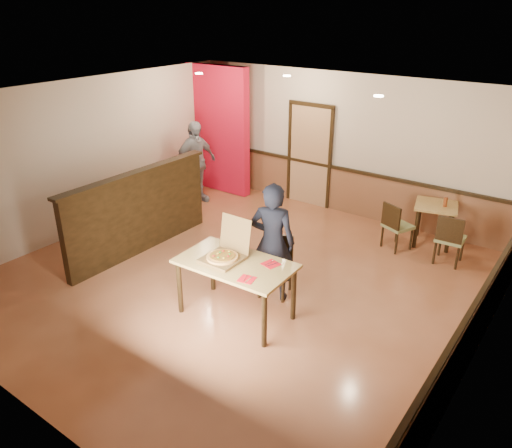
{
  "coord_description": "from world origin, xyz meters",
  "views": [
    {
      "loc": [
        4.24,
        -5.37,
        4.02
      ],
      "look_at": [
        0.33,
        0.0,
        1.04
      ],
      "focal_mm": 35.0,
      "sensor_mm": 36.0,
      "label": 1
    }
  ],
  "objects_px": {
    "side_table": "(435,214)",
    "diner_chair": "(276,263)",
    "side_chair_left": "(396,224)",
    "passerby": "(195,162)",
    "pizza_box": "(225,254)",
    "main_table": "(236,270)",
    "side_chair_right": "(450,238)",
    "diner": "(272,242)",
    "condiment": "(445,202)"
  },
  "relations": [
    {
      "from": "side_chair_left",
      "to": "pizza_box",
      "type": "distance_m",
      "value": 3.48
    },
    {
      "from": "main_table",
      "to": "diner",
      "type": "xyz_separation_m",
      "value": [
        0.12,
        0.69,
        0.17
      ]
    },
    {
      "from": "diner_chair",
      "to": "side_chair_left",
      "type": "xyz_separation_m",
      "value": [
        0.88,
        2.41,
        -0.02
      ]
    },
    {
      "from": "diner",
      "to": "side_table",
      "type": "bearing_deg",
      "value": -134.14
    },
    {
      "from": "side_table",
      "to": "diner_chair",
      "type": "bearing_deg",
      "value": -114.17
    },
    {
      "from": "diner_chair",
      "to": "pizza_box",
      "type": "bearing_deg",
      "value": -124.4
    },
    {
      "from": "main_table",
      "to": "side_table",
      "type": "height_order",
      "value": "main_table"
    },
    {
      "from": "condiment",
      "to": "diner",
      "type": "bearing_deg",
      "value": -115.07
    },
    {
      "from": "diner_chair",
      "to": "passerby",
      "type": "xyz_separation_m",
      "value": [
        -3.48,
        2.07,
        0.4
      ]
    },
    {
      "from": "diner",
      "to": "pizza_box",
      "type": "bearing_deg",
      "value": 45.44
    },
    {
      "from": "side_chair_right",
      "to": "passerby",
      "type": "distance_m",
      "value": 5.31
    },
    {
      "from": "side_table",
      "to": "diner",
      "type": "distance_m",
      "value": 3.44
    },
    {
      "from": "condiment",
      "to": "main_table",
      "type": "bearing_deg",
      "value": -112.54
    },
    {
      "from": "passerby",
      "to": "side_table",
      "type": "bearing_deg",
      "value": -68.47
    },
    {
      "from": "pizza_box",
      "to": "side_chair_right",
      "type": "bearing_deg",
      "value": 56.97
    },
    {
      "from": "main_table",
      "to": "diner_chair",
      "type": "distance_m",
      "value": 0.88
    },
    {
      "from": "diner_chair",
      "to": "side_chair_right",
      "type": "relative_size",
      "value": 1.02
    },
    {
      "from": "side_chair_right",
      "to": "condiment",
      "type": "relative_size",
      "value": 5.24
    },
    {
      "from": "main_table",
      "to": "pizza_box",
      "type": "distance_m",
      "value": 0.25
    },
    {
      "from": "side_table",
      "to": "passerby",
      "type": "xyz_separation_m",
      "value": [
        -4.83,
        -0.94,
        0.3
      ]
    },
    {
      "from": "main_table",
      "to": "side_table",
      "type": "distance_m",
      "value": 4.12
    },
    {
      "from": "side_chair_right",
      "to": "side_table",
      "type": "bearing_deg",
      "value": -57.21
    },
    {
      "from": "diner_chair",
      "to": "side_table",
      "type": "bearing_deg",
      "value": 49.76
    },
    {
      "from": "side_chair_right",
      "to": "side_chair_left",
      "type": "bearing_deg",
      "value": -4.07
    },
    {
      "from": "side_table",
      "to": "pizza_box",
      "type": "distance_m",
      "value": 4.2
    },
    {
      "from": "main_table",
      "to": "diner",
      "type": "distance_m",
      "value": 0.72
    },
    {
      "from": "side_chair_right",
      "to": "passerby",
      "type": "relative_size",
      "value": 0.5
    },
    {
      "from": "diner",
      "to": "passerby",
      "type": "bearing_deg",
      "value": -53.61
    },
    {
      "from": "side_chair_left",
      "to": "diner",
      "type": "height_order",
      "value": "diner"
    },
    {
      "from": "diner",
      "to": "diner_chair",
      "type": "bearing_deg",
      "value": -102.74
    },
    {
      "from": "main_table",
      "to": "passerby",
      "type": "bearing_deg",
      "value": 136.95
    },
    {
      "from": "side_chair_left",
      "to": "side_table",
      "type": "relative_size",
      "value": 1.0
    },
    {
      "from": "side_chair_right",
      "to": "condiment",
      "type": "distance_m",
      "value": 0.77
    },
    {
      "from": "diner",
      "to": "pizza_box",
      "type": "height_order",
      "value": "diner"
    },
    {
      "from": "side_chair_left",
      "to": "pizza_box",
      "type": "height_order",
      "value": "pizza_box"
    },
    {
      "from": "diner_chair",
      "to": "pizza_box",
      "type": "height_order",
      "value": "pizza_box"
    },
    {
      "from": "diner_chair",
      "to": "diner",
      "type": "bearing_deg",
      "value": -97.53
    },
    {
      "from": "passerby",
      "to": "main_table",
      "type": "bearing_deg",
      "value": -120.26
    },
    {
      "from": "side_table",
      "to": "diner",
      "type": "xyz_separation_m",
      "value": [
        -1.33,
        -3.16,
        0.31
      ]
    },
    {
      "from": "diner",
      "to": "pizza_box",
      "type": "xyz_separation_m",
      "value": [
        -0.3,
        -0.7,
        0.01
      ]
    },
    {
      "from": "diner",
      "to": "side_chair_left",
      "type": "bearing_deg",
      "value": -129.83
    },
    {
      "from": "side_chair_left",
      "to": "passerby",
      "type": "xyz_separation_m",
      "value": [
        -4.36,
        -0.34,
        0.41
      ]
    },
    {
      "from": "diner_chair",
      "to": "condiment",
      "type": "bearing_deg",
      "value": 47.49
    },
    {
      "from": "pizza_box",
      "to": "side_table",
      "type": "bearing_deg",
      "value": 66.79
    },
    {
      "from": "side_chair_right",
      "to": "diner",
      "type": "relative_size",
      "value": 0.49
    },
    {
      "from": "main_table",
      "to": "pizza_box",
      "type": "relative_size",
      "value": 2.7
    },
    {
      "from": "side_chair_left",
      "to": "passerby",
      "type": "bearing_deg",
      "value": 28.39
    },
    {
      "from": "diner",
      "to": "condiment",
      "type": "xyz_separation_m",
      "value": [
        1.47,
        3.15,
        -0.05
      ]
    },
    {
      "from": "diner",
      "to": "passerby",
      "type": "relative_size",
      "value": 1.01
    },
    {
      "from": "side_chair_left",
      "to": "side_table",
      "type": "bearing_deg",
      "value": -104.05
    }
  ]
}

